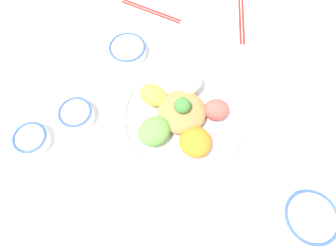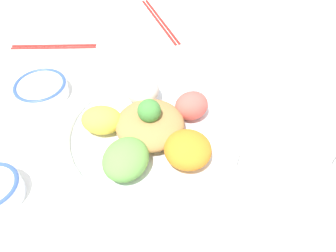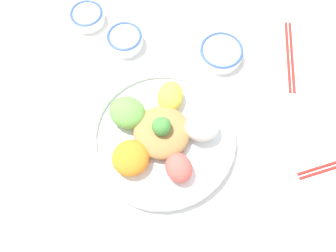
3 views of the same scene
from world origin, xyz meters
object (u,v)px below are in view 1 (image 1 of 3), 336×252
Objects in this scene: rice_bowl_blue at (128,49)px; chopsticks_pair_near at (242,13)px; sauce_bowl_dark at (32,139)px; rice_bowl_plain at (309,218)px; salad_platter at (181,115)px; chopsticks_pair_far at (151,10)px; sauce_bowl_red at (76,114)px; serving_spoon_main at (35,73)px.

rice_bowl_blue reaches higher than chopsticks_pair_near.
sauce_bowl_dark is at bearing -48.93° from chopsticks_pair_near.
sauce_bowl_dark is 0.71× the size of rice_bowl_plain.
salad_platter reaches higher than chopsticks_pair_far.
chopsticks_pair_near is at bearing 82.21° from rice_bowl_plain.
rice_bowl_plain is (0.58, -0.35, 0.00)m from sauce_bowl_dark.
salad_platter is 0.42m from chopsticks_pair_near.
chopsticks_pair_far is at bearing 104.99° from rice_bowl_plain.
salad_platter is at bearing -16.33° from sauce_bowl_red.
chopsticks_pair_near is (0.66, 0.26, -0.02)m from sauce_bowl_dark.
serving_spoon_main is at bearing 85.33° from sauce_bowl_dark.
serving_spoon_main is (-0.10, 0.17, -0.02)m from sauce_bowl_red.
rice_bowl_blue reaches higher than serving_spoon_main.
rice_bowl_plain is 0.73m from chopsticks_pair_far.
rice_bowl_plain is 0.51× the size of chopsticks_pair_near.
serving_spoon_main is (0.02, 0.21, -0.02)m from sauce_bowl_dark.
salad_platter is 0.37m from rice_bowl_plain.
sauce_bowl_red is at bearing 163.67° from salad_platter.
rice_bowl_blue is (-0.09, 0.25, -0.01)m from salad_platter.
rice_bowl_plain is (0.29, -0.56, 0.01)m from rice_bowl_blue.
sauce_bowl_dark is (-0.29, -0.21, 0.00)m from rice_bowl_blue.
chopsticks_pair_near is 0.65m from serving_spoon_main.
serving_spoon_main is at bearing -65.81° from chopsticks_pair_near.
chopsticks_pair_far is at bearing 87.82° from salad_platter.
serving_spoon_main is (-0.36, 0.25, -0.02)m from salad_platter.
sauce_bowl_dark reaches higher than chopsticks_pair_far.
rice_bowl_blue is at bearing 94.79° from chopsticks_pair_far.
rice_bowl_plain reaches higher than serving_spoon_main.
serving_spoon_main is at bearing 145.52° from salad_platter.
sauce_bowl_red is at bearing -48.19° from chopsticks_pair_near.
serving_spoon_main is at bearing 61.38° from chopsticks_pair_far.
rice_bowl_plain is 0.62m from chopsticks_pair_near.
salad_platter reaches higher than sauce_bowl_red.
salad_platter is at bearing 128.68° from chopsticks_pair_far.
sauce_bowl_red is 0.73× the size of rice_bowl_plain.
chopsticks_pair_near is (0.08, 0.62, -0.02)m from rice_bowl_plain.
salad_platter reaches higher than chopsticks_pair_near.
salad_platter reaches higher than rice_bowl_blue.
sauce_bowl_red reaches higher than chopsticks_pair_far.
salad_platter is 1.95× the size of chopsticks_pair_far.
sauce_bowl_dark is 0.52m from chopsticks_pair_far.
salad_platter is 3.86× the size of sauce_bowl_dark.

